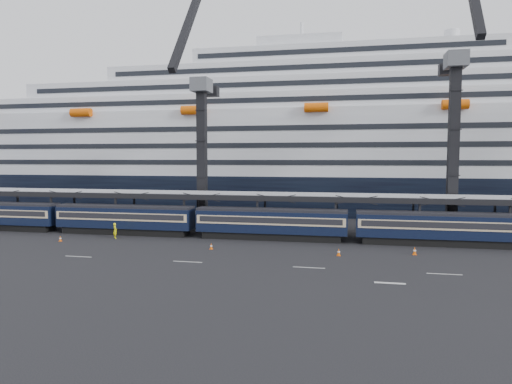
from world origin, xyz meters
TOP-DOWN VIEW (x-y plane):
  - ground at (0.00, 0.00)m, footprint 260.00×260.00m
  - lane_markings at (8.15, -5.23)m, footprint 111.00×4.27m
  - train at (-4.65, 10.00)m, footprint 133.05×3.00m
  - canopy at (0.00, 14.00)m, footprint 130.00×6.25m
  - cruise_ship at (-1.08, 45.99)m, footprint 214.09×28.84m
  - crane_dark_near at (-20.00, 18.59)m, footprint 4.50×17.75m
  - crane_dark_mid at (15.00, 17.59)m, footprint 4.50×18.24m
  - worker at (-27.73, 6.81)m, footprint 0.85×0.84m
  - traffic_cone_b at (-33.28, 3.45)m, footprint 0.35×0.35m
  - traffic_cone_c at (-13.55, 2.48)m, footprint 0.36×0.36m
  - traffic_cone_d at (0.63, 1.85)m, footprint 0.40×0.40m
  - traffic_cone_e at (8.54, 3.99)m, footprint 0.43×0.43m

SIDE VIEW (x-z plane):
  - ground at x=0.00m, z-range 0.00..0.00m
  - lane_markings at x=8.15m, z-range 0.00..0.02m
  - traffic_cone_b at x=-33.28m, z-range 0.00..0.70m
  - traffic_cone_c at x=-13.55m, z-range 0.00..0.72m
  - traffic_cone_d at x=0.63m, z-range -0.01..0.80m
  - traffic_cone_e at x=8.54m, z-range -0.01..0.86m
  - worker at x=-27.73m, z-range 0.00..1.97m
  - train at x=-4.65m, z-range 0.18..4.23m
  - canopy at x=0.00m, z-range 2.49..8.01m
  - crane_dark_near at x=-20.00m, z-range -5.61..29.47m
  - cruise_ship at x=-1.08m, z-range -4.66..29.34m
  - crane_dark_mid at x=15.00m, z-range -6.46..33.18m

